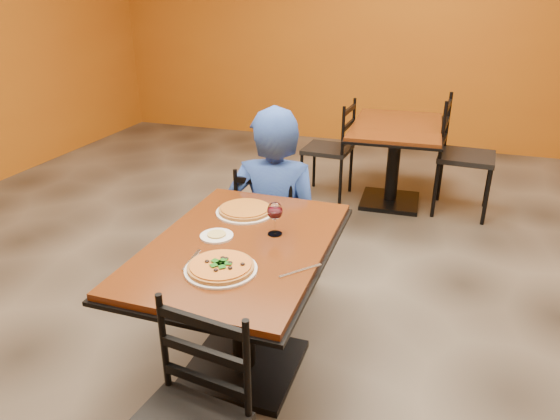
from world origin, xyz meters
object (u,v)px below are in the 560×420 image
(table_main, at_px, (242,277))
(side_plate, at_px, (217,236))
(table_second, at_px, (395,146))
(wine_glass, at_px, (275,217))
(plate_main, at_px, (221,269))
(pizza_far, at_px, (245,209))
(pizza_main, at_px, (221,266))
(plate_far, at_px, (245,212))
(chair_main_far, at_px, (270,223))
(chair_second_right, at_px, (467,157))
(diner, at_px, (274,202))
(chair_second_left, at_px, (328,150))

(table_main, bearing_deg, side_plate, 173.44)
(table_second, xyz_separation_m, wine_glass, (-0.31, -2.38, 0.29))
(plate_main, relative_size, pizza_far, 1.11)
(pizza_main, xyz_separation_m, plate_far, (-0.13, 0.59, -0.02))
(table_main, height_order, pizza_far, pizza_far)
(table_second, height_order, plate_far, plate_far)
(chair_main_far, xyz_separation_m, pizza_main, (0.20, -1.17, 0.35))
(chair_second_right, distance_m, pizza_main, 2.98)
(chair_second_right, height_order, pizza_far, chair_second_right)
(chair_second_right, distance_m, diner, 2.07)
(chair_main_far, relative_size, wine_glass, 4.68)
(chair_second_left, distance_m, wine_glass, 2.43)
(chair_main_far, distance_m, pizza_main, 1.23)
(chair_main_far, height_order, chair_second_left, chair_second_left)
(pizza_far, bearing_deg, chair_main_far, 96.86)
(chair_second_left, distance_m, plate_main, 2.81)
(plate_far, relative_size, wine_glass, 1.72)
(chair_second_right, distance_m, pizza_far, 2.50)
(chair_main_far, distance_m, side_plate, 0.95)
(pizza_main, xyz_separation_m, pizza_far, (-0.13, 0.59, 0.00))
(table_main, relative_size, pizza_main, 4.33)
(chair_second_left, height_order, chair_second_right, chair_second_right)
(table_main, distance_m, wine_glass, 0.34)
(diner, relative_size, plate_far, 3.96)
(table_second, xyz_separation_m, diner, (-0.55, -1.70, 0.06))
(table_main, bearing_deg, table_second, 80.12)
(table_main, distance_m, chair_main_far, 0.93)
(pizza_main, relative_size, side_plate, 1.77)
(table_main, height_order, side_plate, side_plate)
(table_main, distance_m, table_second, 2.55)
(table_second, distance_m, wine_glass, 2.42)
(table_main, xyz_separation_m, plate_main, (0.02, -0.27, 0.20))
(table_main, relative_size, plate_main, 3.97)
(chair_second_left, xyz_separation_m, chair_second_right, (1.23, 0.00, 0.05))
(table_second, relative_size, side_plate, 7.47)
(plate_far, bearing_deg, table_second, 76.08)
(pizza_main, relative_size, pizza_far, 1.01)
(chair_second_right, height_order, pizza_main, chair_second_right)
(table_main, height_order, chair_main_far, chair_main_far)
(chair_second_left, bearing_deg, wine_glass, 10.50)
(table_second, bearing_deg, plate_far, -103.92)
(pizza_far, bearing_deg, diner, 90.69)
(pizza_far, bearing_deg, plate_main, -77.62)
(pizza_main, distance_m, wine_glass, 0.42)
(chair_second_left, xyz_separation_m, diner, (0.06, -1.70, 0.15))
(chair_second_right, xyz_separation_m, side_plate, (-1.18, -2.50, 0.25))
(table_second, xyz_separation_m, chair_main_far, (-0.61, -1.62, -0.13))
(table_main, distance_m, chair_second_left, 2.52)
(table_second, xyz_separation_m, pizza_main, (-0.42, -2.78, 0.22))
(table_second, distance_m, pizza_far, 2.27)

